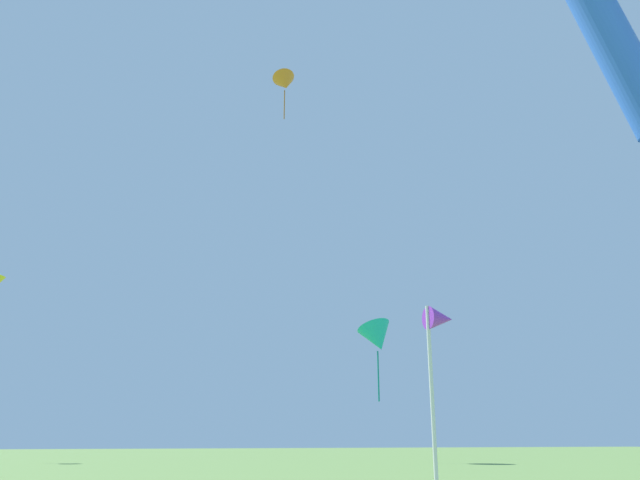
{
  "coord_description": "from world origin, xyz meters",
  "views": [
    {
      "loc": [
        -1.14,
        -0.58,
        0.7
      ],
      "look_at": [
        0.1,
        2.78,
        1.85
      ],
      "focal_mm": 35.37,
      "sensor_mm": 36.0,
      "label": 1
    }
  ],
  "objects": [
    {
      "name": "distant_kite_teal_mid_right",
      "position": [
        8.67,
        20.01,
        4.23
      ],
      "size": [
        1.75,
        1.86,
        2.9
      ],
      "color": "#19B2AD"
    },
    {
      "name": "distant_kite_orange_mid_left",
      "position": [
        6.82,
        26.13,
        17.89
      ],
      "size": [
        1.63,
        1.78,
        2.75
      ],
      "color": "orange"
    },
    {
      "name": "marker_flag",
      "position": [
        2.15,
        4.89,
        1.73
      ],
      "size": [
        0.3,
        0.24,
        1.99
      ],
      "color": "silver",
      "rests_on": "ground"
    }
  ]
}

